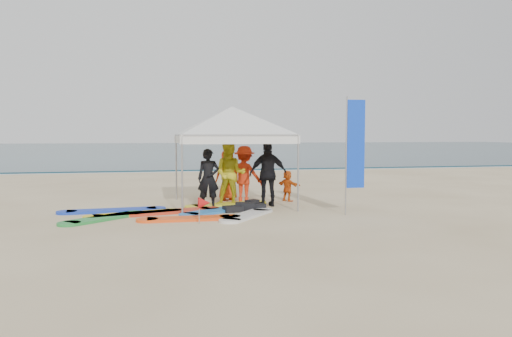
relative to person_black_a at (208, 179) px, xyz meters
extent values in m
plane|color=beige|center=(0.50, -3.70, -0.85)|extent=(120.00, 120.00, 0.00)
cube|color=#0C2633|center=(0.50, 56.30, -0.81)|extent=(160.00, 84.00, 0.08)
cube|color=silver|center=(0.50, 14.50, -0.85)|extent=(160.00, 1.20, 0.01)
imported|color=black|center=(0.00, 0.00, 0.00)|extent=(0.65, 0.46, 1.71)
imported|color=gold|center=(0.68, 0.34, 0.09)|extent=(1.08, 0.94, 1.89)
imported|color=red|center=(1.20, 0.81, 0.03)|extent=(1.31, 1.15, 1.76)
imported|color=black|center=(1.76, 0.01, 0.10)|extent=(1.12, 0.47, 1.92)
imported|color=red|center=(0.79, 1.60, -0.04)|extent=(0.87, 0.64, 1.62)
imported|color=#DC5813|center=(2.62, 0.98, -0.36)|extent=(0.71, 0.93, 0.98)
cylinder|color=#A5A5A8|center=(-0.81, 2.03, 0.20)|extent=(0.05, 0.05, 2.10)
cylinder|color=#A5A5A8|center=(2.34, 2.03, 0.20)|extent=(0.05, 0.05, 2.10)
cylinder|color=#A5A5A8|center=(-0.81, -1.12, 0.20)|extent=(0.05, 0.05, 2.10)
cylinder|color=#A5A5A8|center=(2.34, -1.12, 0.20)|extent=(0.05, 0.05, 2.10)
cube|color=white|center=(0.76, -1.12, 1.13)|extent=(3.25, 0.02, 0.24)
cube|color=white|center=(0.76, 2.03, 1.13)|extent=(3.25, 0.02, 0.24)
cube|color=white|center=(-0.81, 0.45, 1.13)|extent=(0.02, 3.25, 0.24)
cube|color=white|center=(2.34, 0.45, 1.13)|extent=(0.02, 3.25, 0.24)
pyramid|color=white|center=(0.76, 0.45, 2.08)|extent=(4.45, 4.45, 0.84)
cylinder|color=#A5A5A8|center=(3.40, -1.91, 0.70)|extent=(0.04, 0.04, 3.11)
cube|color=blue|center=(3.67, -1.91, 1.01)|extent=(0.49, 0.03, 2.31)
cylinder|color=#A5A5A8|center=(-0.50, -2.45, -0.55)|extent=(0.02, 0.02, 0.60)
cone|color=red|center=(-0.38, -2.45, -0.35)|extent=(0.28, 0.28, 0.28)
cube|color=black|center=(0.96, -0.64, -0.74)|extent=(0.62, 0.47, 0.22)
cube|color=black|center=(1.28, -0.65, -0.76)|extent=(0.49, 0.35, 0.18)
cube|color=black|center=(0.57, -0.82, -0.77)|extent=(0.56, 0.48, 0.16)
cube|color=black|center=(1.28, 0.03, -0.75)|extent=(0.44, 0.41, 0.20)
cube|color=yellow|center=(-2.05, -0.87, -0.82)|extent=(2.12, 1.12, 0.07)
cube|color=blue|center=(0.19, -0.71, -0.82)|extent=(2.01, 1.67, 0.07)
cube|color=#258A39|center=(-2.78, -1.38, -0.82)|extent=(1.79, 1.69, 0.07)
cube|color=#F74F14|center=(-0.69, -1.88, -0.82)|extent=(2.05, 0.54, 0.07)
cube|color=silver|center=(0.81, -1.67, -0.82)|extent=(1.56, 1.79, 0.07)
cube|color=yellow|center=(0.59, 0.40, -0.82)|extent=(2.13, 1.09, 0.07)
cube|color=red|center=(-1.05, -0.65, -0.82)|extent=(2.22, 1.08, 0.07)
cube|color=#1635BB|center=(-2.66, -0.13, -0.82)|extent=(2.39, 0.73, 0.07)
camera|label=1|loc=(-1.57, -14.17, 1.28)|focal=35.00mm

